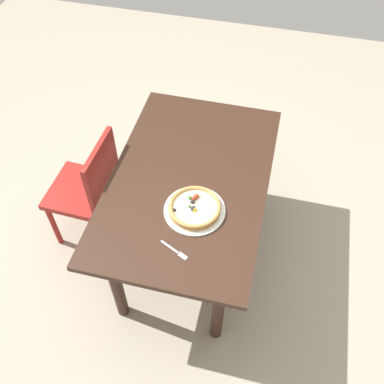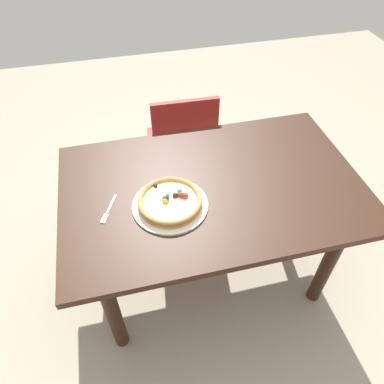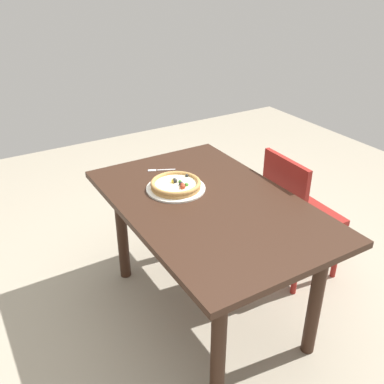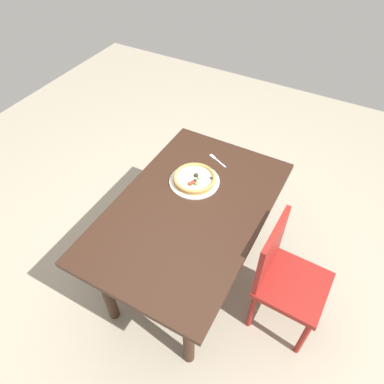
# 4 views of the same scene
# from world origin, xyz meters

# --- Properties ---
(ground_plane) EXTENTS (6.00, 6.00, 0.00)m
(ground_plane) POSITION_xyz_m (0.00, 0.00, 0.00)
(ground_plane) COLOR #9E937F
(dining_table) EXTENTS (1.38, 0.88, 0.74)m
(dining_table) POSITION_xyz_m (0.00, 0.00, 0.63)
(dining_table) COLOR #331E14
(dining_table) RESTS_ON ground
(chair_near) EXTENTS (0.41, 0.41, 0.86)m
(chair_near) POSITION_xyz_m (0.00, -0.65, 0.47)
(chair_near) COLOR maroon
(chair_near) RESTS_ON ground
(plate) EXTENTS (0.33, 0.33, 0.01)m
(plate) POSITION_xyz_m (0.21, 0.08, 0.75)
(plate) COLOR silver
(plate) RESTS_ON dining_table
(pizza) EXTENTS (0.28, 0.28, 0.05)m
(pizza) POSITION_xyz_m (0.21, 0.08, 0.77)
(pizza) COLOR #B78447
(pizza) RESTS_ON plate
(fork) EXTENTS (0.08, 0.16, 0.00)m
(fork) POSITION_xyz_m (0.48, 0.05, 0.74)
(fork) COLOR silver
(fork) RESTS_ON dining_table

